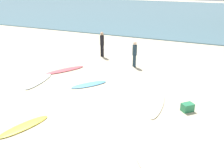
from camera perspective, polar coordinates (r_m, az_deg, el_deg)
ground_plane at (r=10.67m, az=-9.76°, el=-6.18°), size 120.00×120.00×0.00m
ocean_water at (r=42.64m, az=16.99°, el=15.44°), size 120.00×40.00×0.08m
surfboard_0 at (r=15.29m, az=-10.76°, el=3.21°), size 1.73×2.37×0.08m
surfboard_1 at (r=11.08m, az=10.46°, el=-4.85°), size 0.67×2.50×0.07m
surfboard_2 at (r=7.79m, az=8.93°, el=-18.44°), size 1.86×1.97×0.09m
surfboard_3 at (r=13.02m, az=-5.35°, el=-0.11°), size 1.65×1.87×0.07m
surfboard_4 at (r=10.02m, az=-19.68°, el=-9.20°), size 1.13×2.11×0.08m
surfboard_5 at (r=13.97m, az=-16.63°, el=0.66°), size 0.79×2.37×0.09m
beachgoer_near at (r=17.55m, az=-2.32°, el=9.45°), size 0.39×0.39×1.76m
beachgoer_mid at (r=15.51m, az=5.25°, el=7.15°), size 0.39×0.39×1.62m
beach_cooler at (r=10.92m, az=17.06°, el=-5.18°), size 0.58×0.59×0.35m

